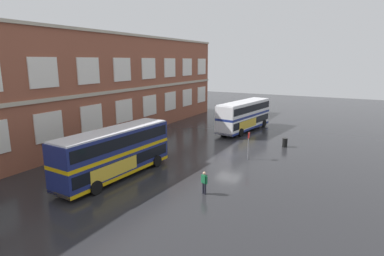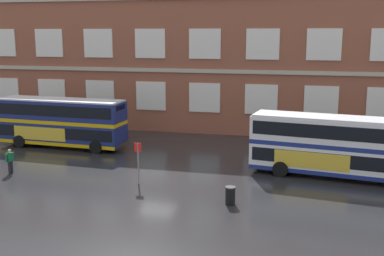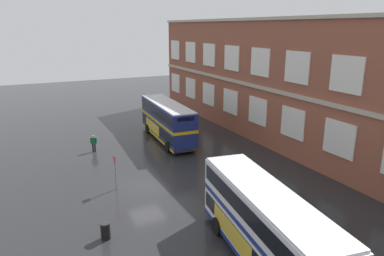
% 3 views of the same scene
% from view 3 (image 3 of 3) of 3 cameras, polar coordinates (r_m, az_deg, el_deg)
% --- Properties ---
extents(ground_plane, '(120.00, 120.00, 0.00)m').
position_cam_3_polar(ground_plane, '(28.99, -3.47, -8.47)').
color(ground_plane, '#232326').
extents(brick_terminal_building, '(53.01, 8.19, 12.77)m').
position_cam_3_polar(brick_terminal_building, '(37.80, 17.94, 6.42)').
color(brick_terminal_building, brown).
rests_on(brick_terminal_building, ground).
extents(double_decker_near, '(11.13, 3.34, 4.07)m').
position_cam_3_polar(double_decker_near, '(38.74, -3.95, 1.18)').
color(double_decker_near, navy).
rests_on(double_decker_near, ground).
extents(double_decker_middle, '(11.26, 4.15, 4.07)m').
position_cam_3_polar(double_decker_middle, '(19.21, 11.56, -15.06)').
color(double_decker_middle, silver).
rests_on(double_decker_middle, ground).
extents(waiting_passenger, '(0.36, 0.63, 1.70)m').
position_cam_3_polar(waiting_passenger, '(36.57, -15.31, -2.24)').
color(waiting_passenger, black).
rests_on(waiting_passenger, ground).
extents(bus_stand_flag, '(0.44, 0.10, 2.70)m').
position_cam_3_polar(bus_stand_flag, '(27.62, -12.07, -6.38)').
color(bus_stand_flag, slate).
rests_on(bus_stand_flag, ground).
extents(station_litter_bin, '(0.60, 0.60, 1.03)m').
position_cam_3_polar(station_litter_bin, '(22.20, -13.54, -15.52)').
color(station_litter_bin, black).
rests_on(station_litter_bin, ground).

